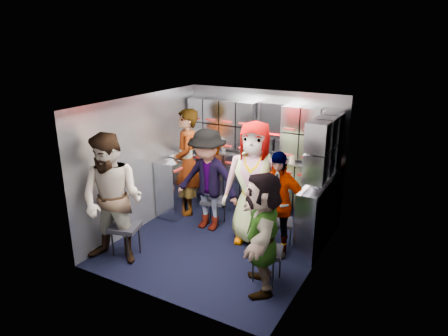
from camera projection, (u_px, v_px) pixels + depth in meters
The scene contains 29 objects.
floor at pixel (221, 243), 5.96m from camera, with size 3.00×3.00×0.00m, color black.
wall_back at pixel (263, 151), 6.86m from camera, with size 2.80×0.04×2.10m, color #8E929B.
wall_left at pixel (143, 162), 6.27m from camera, with size 0.04×3.00×2.10m, color #8E929B.
wall_right at pixel (318, 195), 4.98m from camera, with size 0.04×3.00×2.10m, color #8E929B.
ceiling at pixel (220, 102), 5.29m from camera, with size 2.80×3.00×0.02m, color silver.
cart_bank_back at pixel (257, 185), 6.87m from camera, with size 2.68×0.38×0.99m, color #A5AAB5.
cart_bank_left at pixel (176, 186), 6.81m from camera, with size 0.38×0.76×0.99m, color #A5AAB5.
counter at pixel (258, 156), 6.70m from camera, with size 2.68×0.42×0.03m, color #AEB0B5.
locker_bank_back at pixel (261, 128), 6.60m from camera, with size 2.68×0.28×0.82m, color #A5AAB5.
locker_bank_right at pixel (324, 147), 5.48m from camera, with size 0.28×1.00×0.82m, color #A5AAB5.
right_cabinet at pixel (317, 215), 5.72m from camera, with size 0.28×1.20×1.00m, color #A5AAB5.
coffee_niche at pixel (272, 129), 6.57m from camera, with size 0.46×0.16×0.84m, color black, non-canonical shape.
red_latch_strip at pixel (253, 167), 6.58m from camera, with size 2.60×0.02×0.03m, color maroon.
jump_seat_near_left at pixel (125, 229), 5.53m from camera, with size 0.47×0.46×0.45m.
jump_seat_mid_left at pixel (214, 202), 6.47m from camera, with size 0.44×0.42×0.43m.
jump_seat_center at pixel (258, 213), 6.08m from camera, with size 0.38×0.37×0.43m.
jump_seat_mid_right at pixel (280, 224), 5.74m from camera, with size 0.44×0.43×0.42m.
jump_seat_near_right at pixel (267, 253), 4.95m from camera, with size 0.44×0.43×0.43m.
attendant_standing at pixel (187, 162), 6.73m from camera, with size 0.66×0.43×1.81m, color black.
attendant_arc_a at pixel (112, 200), 5.22m from camera, with size 0.87×0.68×1.79m, color black.
attendant_arc_b at pixel (208, 180), 6.18m from camera, with size 1.05×0.60×1.63m, color black.
attendant_arc_c at pixel (254, 183), 5.76m from camera, with size 0.89×0.58×1.83m, color black.
attendant_arc_d at pixel (276, 204), 5.47m from camera, with size 0.88×0.37×1.50m, color black.
attendant_arc_e at pixel (262, 232), 4.68m from camera, with size 1.39×0.44×1.50m, color black.
bottle_left at pixel (224, 144), 6.91m from camera, with size 0.07×0.07×0.23m, color white.
bottle_mid at pixel (264, 150), 6.56m from camera, with size 0.06×0.06×0.24m, color white.
bottle_right at pixel (291, 153), 6.34m from camera, with size 0.06×0.06×0.27m, color white.
cup_left at pixel (206, 145), 7.09m from camera, with size 0.09×0.09×0.11m, color tan.
cup_right at pixel (292, 158), 6.34m from camera, with size 0.09×0.09×0.11m, color tan.
Camera 1 is at (2.62, -4.60, 2.96)m, focal length 32.00 mm.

